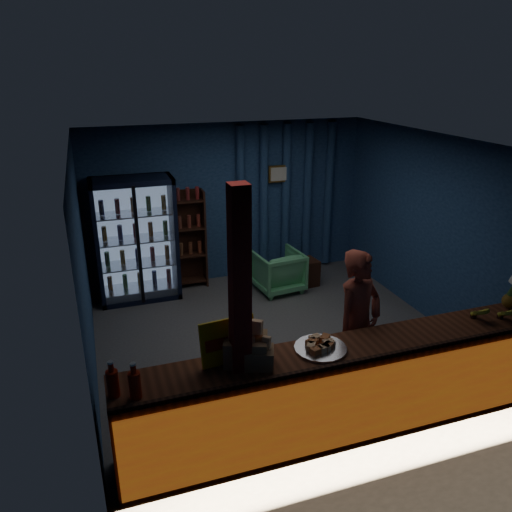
{
  "coord_description": "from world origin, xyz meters",
  "views": [
    {
      "loc": [
        -2.12,
        -5.47,
        3.45
      ],
      "look_at": [
        -0.33,
        -0.2,
        1.29
      ],
      "focal_mm": 35.0,
      "sensor_mm": 36.0,
      "label": 1
    }
  ],
  "objects": [
    {
      "name": "ground",
      "position": [
        0.0,
        0.0,
        0.0
      ],
      "size": [
        4.6,
        4.6,
        0.0
      ],
      "primitive_type": "plane",
      "color": "#515154",
      "rests_on": "ground"
    },
    {
      "name": "room_walls",
      "position": [
        0.0,
        0.0,
        1.57
      ],
      "size": [
        4.6,
        4.6,
        4.6
      ],
      "color": "navy",
      "rests_on": "ground"
    },
    {
      "name": "counter",
      "position": [
        0.0,
        -1.91,
        0.48
      ],
      "size": [
        4.4,
        0.57,
        0.99
      ],
      "color": "brown",
      "rests_on": "ground"
    },
    {
      "name": "support_post",
      "position": [
        -1.05,
        -1.9,
        1.3
      ],
      "size": [
        0.16,
        0.16,
        2.6
      ],
      "primitive_type": "cube",
      "color": "maroon",
      "rests_on": "ground"
    },
    {
      "name": "beverage_cooler",
      "position": [
        -1.55,
        1.92,
        0.93
      ],
      "size": [
        1.2,
        0.62,
        1.9
      ],
      "color": "black",
      "rests_on": "ground"
    },
    {
      "name": "bottle_shelf",
      "position": [
        -0.7,
        2.06,
        0.79
      ],
      "size": [
        0.5,
        0.28,
        1.6
      ],
      "color": "#3D2013",
      "rests_on": "ground"
    },
    {
      "name": "curtain_folds",
      "position": [
        1.0,
        2.14,
        1.3
      ],
      "size": [
        1.74,
        0.14,
        2.5
      ],
      "color": "navy",
      "rests_on": "room_walls"
    },
    {
      "name": "framed_picture",
      "position": [
        0.85,
        2.1,
        1.75
      ],
      "size": [
        0.36,
        0.04,
        0.28
      ],
      "color": "#BF852F",
      "rests_on": "room_walls"
    },
    {
      "name": "shopkeeper",
      "position": [
        0.4,
        -1.41,
        0.85
      ],
      "size": [
        0.72,
        0.6,
        1.7
      ],
      "primitive_type": "imported",
      "rotation": [
        0.0,
        0.0,
        0.38
      ],
      "color": "#953928",
      "rests_on": "ground"
    },
    {
      "name": "green_chair",
      "position": [
        0.59,
        1.4,
        0.33
      ],
      "size": [
        0.78,
        0.8,
        0.66
      ],
      "primitive_type": "imported",
      "rotation": [
        0.0,
        0.0,
        3.25
      ],
      "color": "#60C17D",
      "rests_on": "ground"
    },
    {
      "name": "side_table",
      "position": [
        1.04,
        1.44,
        0.22
      ],
      "size": [
        0.52,
        0.4,
        0.52
      ],
      "color": "#3D2013",
      "rests_on": "ground"
    },
    {
      "name": "yellow_sign",
      "position": [
        -1.12,
        -1.76,
        1.16
      ],
      "size": [
        0.52,
        0.16,
        0.41
      ],
      "color": "#E0B40B",
      "rests_on": "counter"
    },
    {
      "name": "soda_bottles",
      "position": [
        -2.05,
        -1.99,
        1.08
      ],
      "size": [
        0.26,
        0.18,
        0.32
      ],
      "color": "#B4200C",
      "rests_on": "counter"
    },
    {
      "name": "snack_box_left",
      "position": [
        -0.97,
        -1.81,
        1.09
      ],
      "size": [
        0.47,
        0.43,
        0.4
      ],
      "color": "#9E724C",
      "rests_on": "counter"
    },
    {
      "name": "snack_box_centre",
      "position": [
        -0.89,
        -1.92,
        1.05
      ],
      "size": [
        0.33,
        0.3,
        0.28
      ],
      "color": "#9E724C",
      "rests_on": "counter"
    },
    {
      "name": "pastry_tray",
      "position": [
        -0.26,
        -1.85,
        0.98
      ],
      "size": [
        0.5,
        0.5,
        0.08
      ],
      "color": "silver",
      "rests_on": "counter"
    },
    {
      "name": "banana_bunches",
      "position": [
        1.8,
        -1.87,
        1.03
      ],
      "size": [
        0.75,
        0.29,
        0.16
      ],
      "color": "gold",
      "rests_on": "counter"
    },
    {
      "name": "pineapple",
      "position": [
        2.05,
        -1.76,
        1.07
      ],
      "size": [
        0.17,
        0.17,
        0.29
      ],
      "color": "#9B671C",
      "rests_on": "counter"
    }
  ]
}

